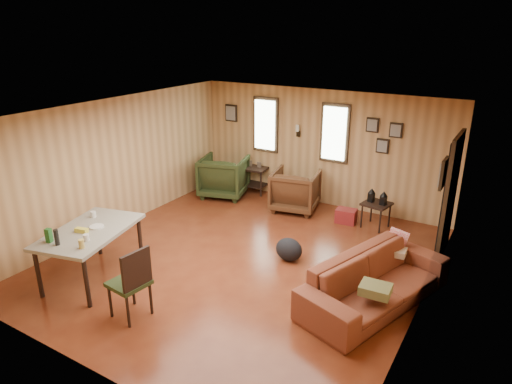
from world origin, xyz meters
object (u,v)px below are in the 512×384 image
at_px(recliner_green, 224,174).
at_px(dining_table, 89,234).
at_px(recliner_brown, 295,188).
at_px(sofa, 376,274).
at_px(end_table, 255,175).
at_px(side_table, 377,202).

distance_m(recliner_green, dining_table, 3.94).
height_order(recliner_brown, dining_table, dining_table).
distance_m(sofa, recliner_green, 4.80).
bearing_deg(sofa, dining_table, 129.94).
height_order(recliner_brown, recliner_green, recliner_green).
bearing_deg(dining_table, recliner_brown, 57.45).
bearing_deg(dining_table, sofa, 8.30).
xyz_separation_m(sofa, recliner_brown, (-2.44, 2.47, 0.00)).
height_order(sofa, recliner_brown, recliner_brown).
bearing_deg(end_table, dining_table, -91.67).
bearing_deg(recliner_green, end_table, -147.55).
distance_m(end_table, dining_table, 4.48).
relative_size(sofa, dining_table, 1.35).
xyz_separation_m(sofa, recliner_green, (-4.16, 2.39, 0.04)).
xyz_separation_m(recliner_brown, dining_table, (-1.38, -4.00, 0.26)).
height_order(sofa, end_table, sofa).
xyz_separation_m(recliner_brown, recliner_green, (-1.72, -0.08, 0.03)).
relative_size(sofa, side_table, 3.11).
bearing_deg(recliner_brown, sofa, 123.30).
distance_m(recliner_green, end_table, 0.73).
height_order(end_table, side_table, side_table).
height_order(recliner_green, side_table, recliner_green).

